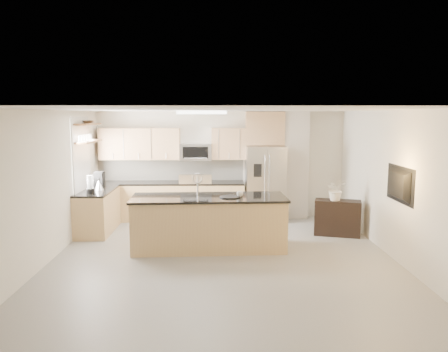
{
  "coord_description": "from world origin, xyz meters",
  "views": [
    {
      "loc": [
        -0.13,
        -7.42,
        2.51
      ],
      "look_at": [
        0.04,
        1.3,
        1.29
      ],
      "focal_mm": 35.0,
      "sensor_mm": 36.0,
      "label": 1
    }
  ],
  "objects_px": {
    "refrigerator": "(265,183)",
    "blender": "(90,186)",
    "credenza": "(337,218)",
    "platter": "(230,197)",
    "kettle": "(99,185)",
    "range": "(196,200)",
    "bowl": "(88,121)",
    "coffee_maker": "(99,180)",
    "flower_vase": "(336,184)",
    "microwave": "(196,152)",
    "island": "(209,222)",
    "cup": "(240,194)",
    "television": "(395,184)"
  },
  "relations": [
    {
      "from": "coffee_maker",
      "to": "flower_vase",
      "type": "bearing_deg",
      "value": -8.01
    },
    {
      "from": "television",
      "to": "platter",
      "type": "bearing_deg",
      "value": 75.27
    },
    {
      "from": "island",
      "to": "platter",
      "type": "relative_size",
      "value": 7.8
    },
    {
      "from": "kettle",
      "to": "range",
      "type": "bearing_deg",
      "value": 28.06
    },
    {
      "from": "cup",
      "to": "television",
      "type": "bearing_deg",
      "value": -17.28
    },
    {
      "from": "microwave",
      "to": "platter",
      "type": "xyz_separation_m",
      "value": [
        0.73,
        -2.51,
        -0.62
      ]
    },
    {
      "from": "island",
      "to": "platter",
      "type": "xyz_separation_m",
      "value": [
        0.39,
        -0.09,
        0.51
      ]
    },
    {
      "from": "platter",
      "to": "television",
      "type": "height_order",
      "value": "television"
    },
    {
      "from": "refrigerator",
      "to": "bowl",
      "type": "xyz_separation_m",
      "value": [
        -3.91,
        -0.81,
        1.49
      ]
    },
    {
      "from": "microwave",
      "to": "island",
      "type": "xyz_separation_m",
      "value": [
        0.35,
        -2.43,
        -1.13
      ]
    },
    {
      "from": "refrigerator",
      "to": "bowl",
      "type": "relative_size",
      "value": 5.37
    },
    {
      "from": "island",
      "to": "kettle",
      "type": "relative_size",
      "value": 11.67
    },
    {
      "from": "range",
      "to": "coffee_maker",
      "type": "bearing_deg",
      "value": -160.29
    },
    {
      "from": "bowl",
      "to": "blender",
      "type": "bearing_deg",
      "value": -75.56
    },
    {
      "from": "platter",
      "to": "television",
      "type": "distance_m",
      "value": 2.89
    },
    {
      "from": "island",
      "to": "kettle",
      "type": "height_order",
      "value": "island"
    },
    {
      "from": "coffee_maker",
      "to": "television",
      "type": "relative_size",
      "value": 0.33
    },
    {
      "from": "microwave",
      "to": "kettle",
      "type": "bearing_deg",
      "value": -149.28
    },
    {
      "from": "platter",
      "to": "range",
      "type": "bearing_deg",
      "value": 107.06
    },
    {
      "from": "island",
      "to": "television",
      "type": "relative_size",
      "value": 2.71
    },
    {
      "from": "refrigerator",
      "to": "blender",
      "type": "distance_m",
      "value": 4.03
    },
    {
      "from": "credenza",
      "to": "bowl",
      "type": "relative_size",
      "value": 2.82
    },
    {
      "from": "credenza",
      "to": "platter",
      "type": "bearing_deg",
      "value": -141.53
    },
    {
      "from": "blender",
      "to": "television",
      "type": "xyz_separation_m",
      "value": [
        5.59,
        -1.58,
        0.27
      ]
    },
    {
      "from": "refrigerator",
      "to": "island",
      "type": "xyz_separation_m",
      "value": [
        -1.31,
        -2.26,
        -0.39
      ]
    },
    {
      "from": "credenza",
      "to": "television",
      "type": "height_order",
      "value": "television"
    },
    {
      "from": "range",
      "to": "flower_vase",
      "type": "height_order",
      "value": "flower_vase"
    },
    {
      "from": "cup",
      "to": "blender",
      "type": "bearing_deg",
      "value": 165.49
    },
    {
      "from": "platter",
      "to": "kettle",
      "type": "xyz_separation_m",
      "value": [
        -2.76,
        1.31,
        0.02
      ]
    },
    {
      "from": "microwave",
      "to": "flower_vase",
      "type": "bearing_deg",
      "value": -28.1
    },
    {
      "from": "blender",
      "to": "bowl",
      "type": "distance_m",
      "value": 1.47
    },
    {
      "from": "microwave",
      "to": "range",
      "type": "bearing_deg",
      "value": -90.0
    },
    {
      "from": "platter",
      "to": "coffee_maker",
      "type": "distance_m",
      "value": 3.27
    },
    {
      "from": "refrigerator",
      "to": "coffee_maker",
      "type": "xyz_separation_m",
      "value": [
        -3.75,
        -0.7,
        0.2
      ]
    },
    {
      "from": "cup",
      "to": "microwave",
      "type": "bearing_deg",
      "value": 110.78
    },
    {
      "from": "kettle",
      "to": "bowl",
      "type": "xyz_separation_m",
      "value": [
        -0.23,
        0.22,
        1.35
      ]
    },
    {
      "from": "bowl",
      "to": "flower_vase",
      "type": "relative_size",
      "value": 0.48
    },
    {
      "from": "flower_vase",
      "to": "range",
      "type": "bearing_deg",
      "value": 153.79
    },
    {
      "from": "range",
      "to": "island",
      "type": "xyz_separation_m",
      "value": [
        0.35,
        -2.3,
        0.03
      ]
    },
    {
      "from": "range",
      "to": "refrigerator",
      "type": "bearing_deg",
      "value": -1.6
    },
    {
      "from": "refrigerator",
      "to": "platter",
      "type": "xyz_separation_m",
      "value": [
        -0.93,
        -2.34,
        0.12
      ]
    },
    {
      "from": "island",
      "to": "platter",
      "type": "height_order",
      "value": "island"
    },
    {
      "from": "island",
      "to": "flower_vase",
      "type": "relative_size",
      "value": 4.22
    },
    {
      "from": "blender",
      "to": "television",
      "type": "bearing_deg",
      "value": -15.8
    },
    {
      "from": "platter",
      "to": "bowl",
      "type": "relative_size",
      "value": 1.13
    },
    {
      "from": "platter",
      "to": "television",
      "type": "xyz_separation_m",
      "value": [
        2.78,
        -0.73,
        0.34
      ]
    },
    {
      "from": "blender",
      "to": "coffee_maker",
      "type": "height_order",
      "value": "blender"
    },
    {
      "from": "credenza",
      "to": "platter",
      "type": "height_order",
      "value": "platter"
    },
    {
      "from": "refrigerator",
      "to": "flower_vase",
      "type": "xyz_separation_m",
      "value": [
        1.31,
        -1.42,
        0.2
      ]
    },
    {
      "from": "microwave",
      "to": "island",
      "type": "height_order",
      "value": "microwave"
    }
  ]
}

